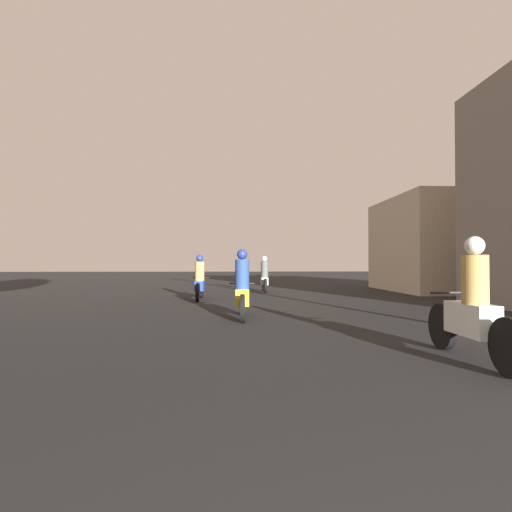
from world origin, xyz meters
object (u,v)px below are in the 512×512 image
Objects in this scene: motorcycle_blue at (200,282)px; motorcycle_yellow at (242,290)px; motorcycle_white at (472,312)px; motorcycle_silver at (264,278)px; building_right_far at (450,245)px.

motorcycle_yellow is at bearing -65.38° from motorcycle_blue.
motorcycle_white is at bearing -60.20° from motorcycle_yellow.
motorcycle_silver is at bearing 77.39° from motorcycle_yellow.
motorcycle_yellow is 0.31× the size of building_right_far.
motorcycle_silver is at bearing 101.93° from motorcycle_white.
motorcycle_yellow reaches higher than motorcycle_silver.
motorcycle_blue is (-4.32, 8.89, -0.02)m from motorcycle_white.
motorcycle_silver is (1.09, 8.38, -0.01)m from motorcycle_yellow.
motorcycle_blue is 11.88m from building_right_far.
building_right_far is at bearing 65.94° from motorcycle_white.
motorcycle_white is at bearing -56.02° from motorcycle_blue.
motorcycle_blue is 0.34× the size of building_right_far.
building_right_far is (11.09, 4.00, 1.49)m from motorcycle_blue.
building_right_far reaches higher than motorcycle_blue.
motorcycle_white is 12.67m from motorcycle_silver.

